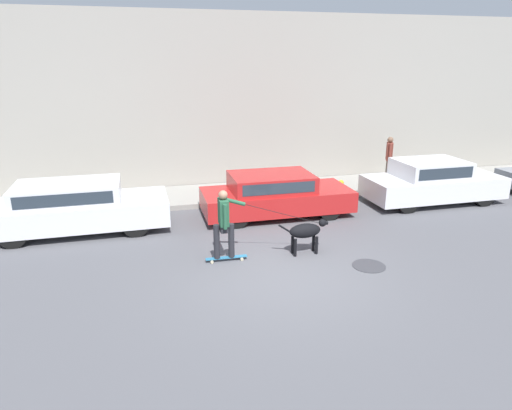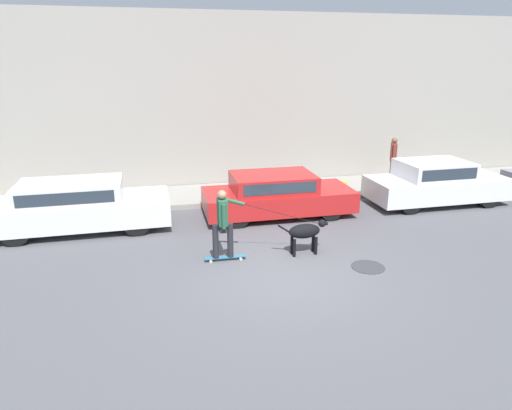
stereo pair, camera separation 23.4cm
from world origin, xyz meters
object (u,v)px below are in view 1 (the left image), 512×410
at_px(parked_car_0, 75,207).
at_px(pedestrian_with_bag, 389,158).
at_px(parked_car_1, 275,195).
at_px(dog, 306,231).
at_px(fire_hydrant, 341,190).
at_px(parked_car_2, 432,182).
at_px(skateboarder, 224,222).

distance_m(parked_car_0, pedestrian_with_bag, 10.20).
relative_size(parked_car_1, dog, 3.54).
distance_m(parked_car_0, fire_hydrant, 7.82).
height_order(parked_car_2, pedestrian_with_bag, pedestrian_with_bag).
relative_size(parked_car_2, pedestrian_with_bag, 2.63).
xyz_separation_m(parked_car_1, dog, (-0.09, -2.80, -0.06)).
distance_m(parked_car_2, fire_hydrant, 2.82).
xyz_separation_m(dog, fire_hydrant, (2.50, 3.64, -0.19)).
height_order(skateboarder, pedestrian_with_bag, pedestrian_with_bag).
distance_m(parked_car_1, pedestrian_with_bag, 5.05).
height_order(parked_car_0, parked_car_2, parked_car_2).
bearing_deg(dog, pedestrian_with_bag, 43.46).
bearing_deg(fire_hydrant, dog, -124.42).
xyz_separation_m(parked_car_2, pedestrian_with_bag, (-0.43, 1.93, 0.41)).
bearing_deg(skateboarder, dog, -0.30).
relative_size(skateboarder, pedestrian_with_bag, 1.67).
distance_m(pedestrian_with_bag, fire_hydrant, 2.59).
height_order(parked_car_1, pedestrian_with_bag, pedestrian_with_bag).
height_order(dog, fire_hydrant, dog).
bearing_deg(parked_car_2, dog, -152.17).
distance_m(parked_car_1, parked_car_2, 5.08).
distance_m(skateboarder, fire_hydrant, 5.69).
distance_m(dog, skateboarder, 1.91).
relative_size(dog, pedestrian_with_bag, 0.73).
bearing_deg(parked_car_2, skateboarder, -159.23).
bearing_deg(parked_car_0, fire_hydrant, 5.28).
height_order(parked_car_2, skateboarder, skateboarder).
xyz_separation_m(parked_car_0, dog, (5.27, -2.80, -0.11)).
xyz_separation_m(parked_car_2, dog, (-5.17, -2.80, -0.10)).
bearing_deg(parked_car_2, pedestrian_with_bag, 101.94).
bearing_deg(dog, fire_hydrant, 54.09).
bearing_deg(pedestrian_with_bag, dog, 70.40).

